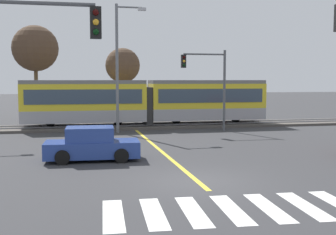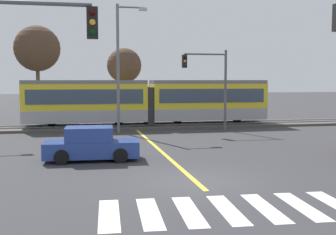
# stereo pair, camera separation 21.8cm
# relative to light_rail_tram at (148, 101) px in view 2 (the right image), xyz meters

# --- Properties ---
(ground_plane) EXTENTS (200.00, 200.00, 0.00)m
(ground_plane) POSITION_rel_light_rail_tram_xyz_m (-1.14, -17.64, -2.05)
(ground_plane) COLOR #333335
(track_bed) EXTENTS (120.00, 4.00, 0.18)m
(track_bed) POSITION_rel_light_rail_tram_xyz_m (-1.14, 0.01, -1.96)
(track_bed) COLOR #4C4742
(track_bed) RESTS_ON ground
(rail_near) EXTENTS (120.00, 0.08, 0.10)m
(rail_near) POSITION_rel_light_rail_tram_xyz_m (-1.14, -0.71, -1.82)
(rail_near) COLOR #939399
(rail_near) RESTS_ON track_bed
(rail_far) EXTENTS (120.00, 0.08, 0.10)m
(rail_far) POSITION_rel_light_rail_tram_xyz_m (-1.14, 0.73, -1.82)
(rail_far) COLOR #939399
(rail_far) RESTS_ON track_bed
(light_rail_tram) EXTENTS (18.50, 2.64, 3.43)m
(light_rail_tram) POSITION_rel_light_rail_tram_xyz_m (0.00, 0.00, 0.00)
(light_rail_tram) COLOR #9E9EA3
(light_rail_tram) RESTS_ON track_bed
(crosswalk_stripe_0) EXTENTS (0.73, 2.83, 0.01)m
(crosswalk_stripe_0) POSITION_rel_light_rail_tram_xyz_m (-4.44, -20.74, -2.04)
(crosswalk_stripe_0) COLOR silver
(crosswalk_stripe_0) RESTS_ON ground
(crosswalk_stripe_1) EXTENTS (0.73, 2.83, 0.01)m
(crosswalk_stripe_1) POSITION_rel_light_rail_tram_xyz_m (-3.34, -20.81, -2.04)
(crosswalk_stripe_1) COLOR silver
(crosswalk_stripe_1) RESTS_ON ground
(crosswalk_stripe_2) EXTENTS (0.73, 2.83, 0.01)m
(crosswalk_stripe_2) POSITION_rel_light_rail_tram_xyz_m (-2.24, -20.88, -2.04)
(crosswalk_stripe_2) COLOR silver
(crosswalk_stripe_2) RESTS_ON ground
(crosswalk_stripe_3) EXTENTS (0.73, 2.83, 0.01)m
(crosswalk_stripe_3) POSITION_rel_light_rail_tram_xyz_m (-1.14, -20.95, -2.04)
(crosswalk_stripe_3) COLOR silver
(crosswalk_stripe_3) RESTS_ON ground
(crosswalk_stripe_4) EXTENTS (0.73, 2.83, 0.01)m
(crosswalk_stripe_4) POSITION_rel_light_rail_tram_xyz_m (-0.05, -21.01, -2.04)
(crosswalk_stripe_4) COLOR silver
(crosswalk_stripe_4) RESTS_ON ground
(crosswalk_stripe_5) EXTENTS (0.73, 2.83, 0.01)m
(crosswalk_stripe_5) POSITION_rel_light_rail_tram_xyz_m (1.05, -21.08, -2.04)
(crosswalk_stripe_5) COLOR silver
(crosswalk_stripe_5) RESTS_ON ground
(lane_centre_line) EXTENTS (0.20, 16.95, 0.01)m
(lane_centre_line) POSITION_rel_light_rail_tram_xyz_m (-1.14, -10.47, -2.05)
(lane_centre_line) COLOR gold
(lane_centre_line) RESTS_ON ground
(sedan_crossing) EXTENTS (4.28, 2.08, 1.52)m
(sedan_crossing) POSITION_rel_light_rail_tram_xyz_m (-4.69, -12.73, -1.35)
(sedan_crossing) COLOR #284293
(sedan_crossing) RESTS_ON ground
(traffic_light_far_right) EXTENTS (3.25, 0.38, 5.72)m
(traffic_light_far_right) POSITION_rel_light_rail_tram_xyz_m (3.86, -3.50, 1.77)
(traffic_light_far_right) COLOR #515459
(traffic_light_far_right) RESTS_ON ground
(traffic_light_near_left) EXTENTS (3.75, 0.38, 6.30)m
(traffic_light_near_left) POSITION_rel_light_rail_tram_xyz_m (-7.04, -19.44, 2.06)
(traffic_light_near_left) COLOR #515459
(traffic_light_near_left) RESTS_ON ground
(street_lamp_centre) EXTENTS (2.11, 0.28, 8.74)m
(street_lamp_centre) POSITION_rel_light_rail_tram_xyz_m (-2.38, -2.93, 2.89)
(street_lamp_centre) COLOR slate
(street_lamp_centre) RESTS_ON ground
(bare_tree_west) EXTENTS (3.87, 3.87, 8.22)m
(bare_tree_west) POSITION_rel_light_rail_tram_xyz_m (-8.63, 5.64, 4.20)
(bare_tree_west) COLOR brown
(bare_tree_west) RESTS_ON ground
(bare_tree_east) EXTENTS (2.94, 2.94, 6.32)m
(bare_tree_east) POSITION_rel_light_rail_tram_xyz_m (-1.42, 4.04, 2.76)
(bare_tree_east) COLOR brown
(bare_tree_east) RESTS_ON ground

